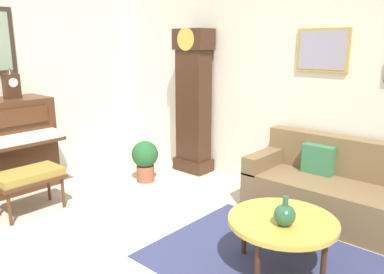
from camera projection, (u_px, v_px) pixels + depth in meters
ground_plane at (120, 256)px, 3.45m from camera, size 6.40×6.00×0.10m
wall_back at (267, 77)px, 4.83m from camera, size 5.30×0.13×2.80m
area_rug at (276, 265)px, 3.22m from camera, size 2.10×1.50×0.01m
piano_bench at (29, 177)px, 4.15m from camera, size 0.42×0.70×0.48m
grandfather_clock at (193, 106)px, 5.41m from camera, size 0.52×0.34×2.03m
couch at (340, 191)px, 4.00m from camera, size 1.90×0.80×0.84m
coffee_table at (283, 223)px, 3.07m from camera, size 0.88×0.88×0.45m
mantel_clock at (11, 85)px, 4.67m from camera, size 0.13×0.18×0.38m
green_jug at (285, 215)px, 2.93m from camera, size 0.17×0.17×0.24m
potted_plant at (145, 158)px, 5.12m from camera, size 0.36×0.36×0.56m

